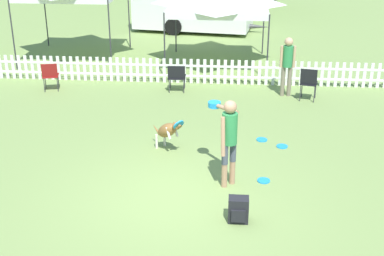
{
  "coord_description": "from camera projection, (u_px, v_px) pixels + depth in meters",
  "views": [
    {
      "loc": [
        0.95,
        -8.37,
        4.89
      ],
      "look_at": [
        0.16,
        1.29,
        0.8
      ],
      "focal_mm": 50.0,
      "sensor_mm": 36.0,
      "label": 1
    }
  ],
  "objects": [
    {
      "name": "backpack_on_grass",
      "position": [
        238.0,
        210.0,
        8.83
      ],
      "size": [
        0.34,
        0.28,
        0.44
      ],
      "color": "black",
      "rests_on": "ground_plane"
    },
    {
      "name": "folding_chair_center",
      "position": [
        50.0,
        74.0,
        14.91
      ],
      "size": [
        0.52,
        0.54,
        0.82
      ],
      "rotation": [
        0.0,
        0.0,
        3.39
      ],
      "color": "#333338",
      "rests_on": "ground_plane"
    },
    {
      "name": "ground_plane",
      "position": [
        177.0,
        196.0,
        9.66
      ],
      "size": [
        240.0,
        240.0,
        0.0
      ],
      "primitive_type": "plane",
      "color": "olive"
    },
    {
      "name": "folding_chair_blue_left",
      "position": [
        309.0,
        81.0,
        14.12
      ],
      "size": [
        0.52,
        0.54,
        0.91
      ],
      "rotation": [
        0.0,
        0.0,
        2.92
      ],
      "color": "#333338",
      "rests_on": "ground_plane"
    },
    {
      "name": "frisbee_midfield",
      "position": [
        262.0,
        140.0,
        11.95
      ],
      "size": [
        0.24,
        0.24,
        0.02
      ],
      "color": "#1E8CD8",
      "rests_on": "ground_plane"
    },
    {
      "name": "frisbee_near_handler",
      "position": [
        264.0,
        181.0,
        10.18
      ],
      "size": [
        0.24,
        0.24,
        0.02
      ],
      "color": "#1E8CD8",
      "rests_on": "ground_plane"
    },
    {
      "name": "leaping_dog",
      "position": [
        168.0,
        130.0,
        11.23
      ],
      "size": [
        0.82,
        0.85,
        0.84
      ],
      "rotation": [
        0.0,
        0.0,
        -2.38
      ],
      "color": "olive",
      "rests_on": "ground_plane"
    },
    {
      "name": "handler_person",
      "position": [
        228.0,
        132.0,
        9.69
      ],
      "size": [
        0.63,
        1.09,
        1.68
      ],
      "rotation": [
        0.0,
        0.0,
        0.76
      ],
      "color": "tan",
      "rests_on": "ground_plane"
    },
    {
      "name": "folding_chair_green_right",
      "position": [
        177.0,
        76.0,
        14.84
      ],
      "size": [
        0.5,
        0.52,
        0.79
      ],
      "rotation": [
        0.0,
        0.0,
        3.19
      ],
      "color": "#333338",
      "rests_on": "ground_plane"
    },
    {
      "name": "picket_fence",
      "position": [
        201.0,
        71.0,
        15.58
      ],
      "size": [
        18.27,
        0.04,
        0.73
      ],
      "color": "white",
      "rests_on": "ground_plane"
    },
    {
      "name": "frisbee_near_dog",
      "position": [
        282.0,
        146.0,
        11.62
      ],
      "size": [
        0.24,
        0.24,
        0.02
      ],
      "color": "#1E8CD8",
      "rests_on": "ground_plane"
    },
    {
      "name": "spectator_standing",
      "position": [
        287.0,
        61.0,
        14.34
      ],
      "size": [
        0.42,
        0.27,
        1.62
      ],
      "rotation": [
        0.0,
        0.0,
        3.2
      ],
      "color": "#7A705B",
      "rests_on": "ground_plane"
    }
  ]
}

